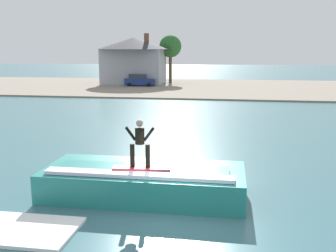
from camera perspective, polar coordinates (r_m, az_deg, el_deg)
The scene contains 9 objects.
ground_plane at distance 13.13m, azimuth 1.16°, elevation -12.40°, with size 260.00×260.00×0.00m, color #3B6870.
wave_crest at distance 14.27m, azimuth -3.56°, elevation -8.09°, with size 7.18×2.99×1.16m.
surfboard at distance 13.65m, azimuth -3.87°, elevation -6.15°, with size 2.04×0.67×0.06m.
surfer at distance 13.43m, azimuth -4.14°, elevation -2.19°, with size 1.05×0.32×1.67m.
shoreline_bank at distance 54.84m, azimuth 7.31°, elevation 5.61°, with size 120.00×27.37×0.17m.
car_near_shore at distance 55.97m, azimuth -4.13°, elevation 6.66°, with size 4.25×2.14×1.86m.
house_with_chimney at distance 59.43m, azimuth -5.03°, elevation 9.95°, with size 10.87×10.87×7.56m.
tree_tall_bare at distance 61.13m, azimuth 0.35°, elevation 11.49°, with size 3.41×3.41×7.46m.
whitewater_patch at distance 12.57m, azimuth -20.58°, elevation -14.00°, with size 3.20×2.07×0.10m.
Camera 1 is at (1.63, -11.93, 5.23)m, focal length 41.74 mm.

